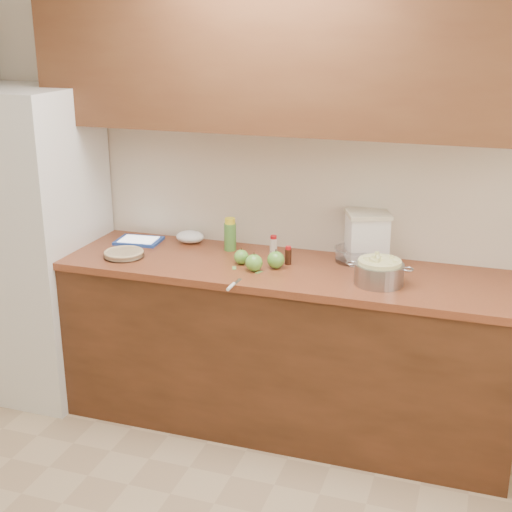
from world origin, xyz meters
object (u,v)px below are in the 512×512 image
(pie, at_px, (124,254))
(flour_canister, at_px, (367,236))
(colander, at_px, (379,272))
(tablet, at_px, (139,241))

(pie, bearing_deg, flour_canister, 16.09)
(colander, relative_size, flour_canister, 1.16)
(colander, height_order, tablet, colander)
(flour_canister, height_order, tablet, flour_canister)
(pie, xyz_separation_m, colander, (1.38, 0.03, 0.04))
(colander, distance_m, flour_canister, 0.36)
(flour_canister, bearing_deg, colander, -69.57)
(tablet, bearing_deg, flour_canister, -1.65)
(pie, distance_m, colander, 1.38)
(pie, relative_size, colander, 0.67)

